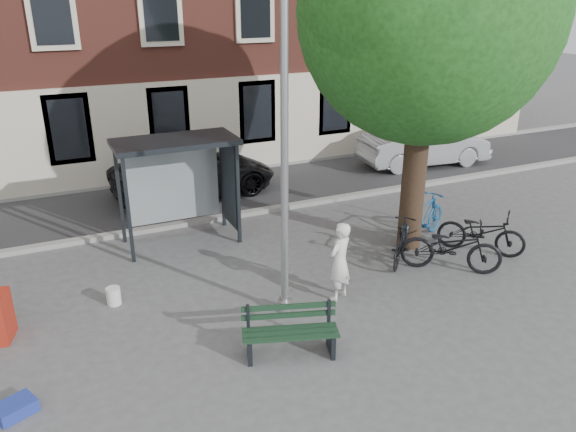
{
  "coord_description": "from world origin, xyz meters",
  "views": [
    {
      "loc": [
        -3.89,
        -8.66,
        5.84
      ],
      "look_at": [
        0.67,
        1.32,
        1.4
      ],
      "focal_mm": 35.0,
      "sensor_mm": 36.0,
      "label": 1
    }
  ],
  "objects_px": {
    "painter": "(340,261)",
    "bench": "(290,334)",
    "bike_a": "(451,247)",
    "bike_b": "(425,217)",
    "car_dark": "(194,172)",
    "car_silver": "(424,144)",
    "bike_c": "(481,232)",
    "notice_sign": "(419,174)",
    "bike_d": "(402,241)",
    "lamppost": "(285,175)",
    "bus_shelter": "(192,165)"
  },
  "relations": [
    {
      "from": "painter",
      "to": "bike_b",
      "type": "height_order",
      "value": "painter"
    },
    {
      "from": "painter",
      "to": "bike_d",
      "type": "height_order",
      "value": "painter"
    },
    {
      "from": "bike_a",
      "to": "car_silver",
      "type": "xyz_separation_m",
      "value": [
        4.5,
        6.9,
        0.19
      ]
    },
    {
      "from": "lamppost",
      "to": "bike_a",
      "type": "xyz_separation_m",
      "value": [
        4.04,
        0.03,
        -2.21
      ]
    },
    {
      "from": "lamppost",
      "to": "bike_a",
      "type": "height_order",
      "value": "lamppost"
    },
    {
      "from": "car_silver",
      "to": "painter",
      "type": "bearing_deg",
      "value": 139.11
    },
    {
      "from": "bench",
      "to": "notice_sign",
      "type": "distance_m",
      "value": 6.93
    },
    {
      "from": "bench",
      "to": "bike_d",
      "type": "relative_size",
      "value": 1.02
    },
    {
      "from": "bike_b",
      "to": "notice_sign",
      "type": "bearing_deg",
      "value": -52.07
    },
    {
      "from": "lamppost",
      "to": "painter",
      "type": "relative_size",
      "value": 3.71
    },
    {
      "from": "car_silver",
      "to": "bike_a",
      "type": "bearing_deg",
      "value": 152.69
    },
    {
      "from": "bike_a",
      "to": "bike_c",
      "type": "xyz_separation_m",
      "value": [
        1.27,
        0.45,
        -0.04
      ]
    },
    {
      "from": "bench",
      "to": "bike_d",
      "type": "xyz_separation_m",
      "value": [
        3.79,
        2.14,
        0.12
      ]
    },
    {
      "from": "bike_a",
      "to": "bike_b",
      "type": "bearing_deg",
      "value": 19.71
    },
    {
      "from": "car_silver",
      "to": "notice_sign",
      "type": "distance_m",
      "value": 5.48
    },
    {
      "from": "bike_a",
      "to": "bike_c",
      "type": "relative_size",
      "value": 1.08
    },
    {
      "from": "lamppost",
      "to": "bus_shelter",
      "type": "xyz_separation_m",
      "value": [
        -0.61,
        4.11,
        -0.87
      ]
    },
    {
      "from": "bench",
      "to": "bike_b",
      "type": "height_order",
      "value": "bike_b"
    },
    {
      "from": "bench",
      "to": "bus_shelter",
      "type": "bearing_deg",
      "value": 108.99
    },
    {
      "from": "car_dark",
      "to": "bus_shelter",
      "type": "bearing_deg",
      "value": 160.02
    },
    {
      "from": "bus_shelter",
      "to": "painter",
      "type": "distance_m",
      "value": 4.61
    },
    {
      "from": "bike_a",
      "to": "bike_d",
      "type": "height_order",
      "value": "bike_a"
    },
    {
      "from": "lamppost",
      "to": "painter",
      "type": "distance_m",
      "value": 2.3
    },
    {
      "from": "bike_b",
      "to": "bike_c",
      "type": "bearing_deg",
      "value": -173.08
    },
    {
      "from": "lamppost",
      "to": "car_silver",
      "type": "distance_m",
      "value": 11.18
    },
    {
      "from": "lamppost",
      "to": "bus_shelter",
      "type": "height_order",
      "value": "lamppost"
    },
    {
      "from": "bus_shelter",
      "to": "notice_sign",
      "type": "distance_m",
      "value": 5.9
    },
    {
      "from": "bus_shelter",
      "to": "painter",
      "type": "relative_size",
      "value": 1.73
    },
    {
      "from": "bus_shelter",
      "to": "bike_a",
      "type": "xyz_separation_m",
      "value": [
        4.65,
        -4.07,
        -1.35
      ]
    },
    {
      "from": "bench",
      "to": "bike_d",
      "type": "bearing_deg",
      "value": 47.1
    },
    {
      "from": "painter",
      "to": "bench",
      "type": "xyz_separation_m",
      "value": [
        -1.68,
        -1.3,
        -0.44
      ]
    },
    {
      "from": "bike_d",
      "to": "car_silver",
      "type": "bearing_deg",
      "value": -85.27
    },
    {
      "from": "notice_sign",
      "to": "bike_b",
      "type": "bearing_deg",
      "value": -128.06
    },
    {
      "from": "car_dark",
      "to": "car_silver",
      "type": "bearing_deg",
      "value": -97.17
    },
    {
      "from": "lamppost",
      "to": "bus_shelter",
      "type": "distance_m",
      "value": 4.24
    },
    {
      "from": "painter",
      "to": "bike_a",
      "type": "relative_size",
      "value": 0.76
    },
    {
      "from": "painter",
      "to": "car_silver",
      "type": "relative_size",
      "value": 0.35
    },
    {
      "from": "painter",
      "to": "bike_d",
      "type": "bearing_deg",
      "value": 174.02
    },
    {
      "from": "painter",
      "to": "bike_a",
      "type": "distance_m",
      "value": 2.85
    },
    {
      "from": "bike_b",
      "to": "bike_c",
      "type": "relative_size",
      "value": 0.96
    },
    {
      "from": "bike_a",
      "to": "bike_c",
      "type": "height_order",
      "value": "bike_a"
    },
    {
      "from": "painter",
      "to": "lamppost",
      "type": "bearing_deg",
      "value": -27.34
    },
    {
      "from": "bus_shelter",
      "to": "notice_sign",
      "type": "height_order",
      "value": "bus_shelter"
    },
    {
      "from": "bike_b",
      "to": "bike_d",
      "type": "bearing_deg",
      "value": 97.86
    },
    {
      "from": "bench",
      "to": "car_dark",
      "type": "distance_m",
      "value": 8.64
    },
    {
      "from": "car_dark",
      "to": "bike_a",
      "type": "bearing_deg",
      "value": -157.19
    },
    {
      "from": "bike_b",
      "to": "notice_sign",
      "type": "relative_size",
      "value": 1.05
    },
    {
      "from": "bike_a",
      "to": "car_dark",
      "type": "distance_m",
      "value": 8.2
    },
    {
      "from": "bike_a",
      "to": "notice_sign",
      "type": "bearing_deg",
      "value": 16.08
    },
    {
      "from": "bike_b",
      "to": "car_dark",
      "type": "height_order",
      "value": "car_dark"
    }
  ]
}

